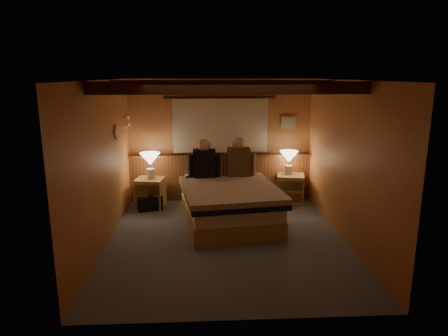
{
  "coord_description": "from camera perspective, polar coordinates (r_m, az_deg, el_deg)",
  "views": [
    {
      "loc": [
        -0.35,
        -5.74,
        2.47
      ],
      "look_at": [
        -0.02,
        0.4,
        1.03
      ],
      "focal_mm": 32.0,
      "sensor_mm": 36.0,
      "label": 1
    }
  ],
  "objects": [
    {
      "name": "framed_print",
      "position": [
        8.05,
        9.17,
        6.44
      ],
      "size": [
        0.3,
        0.04,
        0.25
      ],
      "color": "tan",
      "rests_on": "wall_back"
    },
    {
      "name": "wall_back",
      "position": [
        7.95,
        -0.54,
        3.97
      ],
      "size": [
        3.6,
        0.0,
        3.6
      ],
      "primitive_type": "plane",
      "rotation": [
        1.57,
        0.0,
        0.0
      ],
      "color": "#C78447",
      "rests_on": "floor"
    },
    {
      "name": "bed",
      "position": [
        6.77,
        0.72,
        -5.1
      ],
      "size": [
        1.76,
        2.14,
        0.67
      ],
      "rotation": [
        0.0,
        0.0,
        0.14
      ],
      "color": "tan",
      "rests_on": "floor"
    },
    {
      "name": "wall_left",
      "position": [
        6.06,
        -16.88,
        0.48
      ],
      "size": [
        0.0,
        4.2,
        4.2
      ],
      "primitive_type": "plane",
      "rotation": [
        1.57,
        0.0,
        1.57
      ],
      "color": "#C78447",
      "rests_on": "floor"
    },
    {
      "name": "curtain_window",
      "position": [
        7.84,
        -0.52,
        6.21
      ],
      "size": [
        2.18,
        0.09,
        1.11
      ],
      "color": "#442111",
      "rests_on": "wall_back"
    },
    {
      "name": "floor",
      "position": [
        6.26,
        0.36,
        -10.08
      ],
      "size": [
        4.2,
        4.2,
        0.0
      ],
      "primitive_type": "plane",
      "color": "#575B68",
      "rests_on": "ground"
    },
    {
      "name": "coat_rail",
      "position": [
        7.49,
        -13.71,
        6.64
      ],
      "size": [
        0.05,
        0.55,
        0.24
      ],
      "color": "silver",
      "rests_on": "wall_left"
    },
    {
      "name": "ceiling_beams",
      "position": [
        5.9,
        0.3,
        11.61
      ],
      "size": [
        3.6,
        1.65,
        0.16
      ],
      "color": "#442111",
      "rests_on": "ceiling"
    },
    {
      "name": "lamp_left",
      "position": [
        7.61,
        -10.5,
        1.06
      ],
      "size": [
        0.38,
        0.38,
        0.49
      ],
      "color": "silver",
      "rests_on": "nightstand_left"
    },
    {
      "name": "person_right",
      "position": [
        7.28,
        2.08,
        1.19
      ],
      "size": [
        0.61,
        0.24,
        0.74
      ],
      "rotation": [
        0.0,
        0.0,
        0.01
      ],
      "color": "#4F391F",
      "rests_on": "bed"
    },
    {
      "name": "nightstand_left",
      "position": [
        7.75,
        -10.48,
        -3.49
      ],
      "size": [
        0.57,
        0.53,
        0.56
      ],
      "rotation": [
        0.0,
        0.0,
        -0.16
      ],
      "color": "tan",
      "rests_on": "floor"
    },
    {
      "name": "wall_front",
      "position": [
        3.87,
        2.26,
        -6.01
      ],
      "size": [
        3.6,
        0.0,
        3.6
      ],
      "primitive_type": "plane",
      "rotation": [
        -1.57,
        0.0,
        0.0
      ],
      "color": "#C78447",
      "rests_on": "floor"
    },
    {
      "name": "wall_right",
      "position": [
        6.26,
        17.06,
        0.87
      ],
      "size": [
        0.0,
        4.2,
        4.2
      ],
      "primitive_type": "plane",
      "rotation": [
        1.57,
        0.0,
        -1.57
      ],
      "color": "#C78447",
      "rests_on": "floor"
    },
    {
      "name": "wainscot",
      "position": [
        8.03,
        -0.51,
        -1.14
      ],
      "size": [
        3.6,
        0.23,
        0.94
      ],
      "color": "brown",
      "rests_on": "wall_back"
    },
    {
      "name": "nightstand_right",
      "position": [
        7.98,
        9.44,
        -2.92
      ],
      "size": [
        0.6,
        0.56,
        0.57
      ],
      "rotation": [
        0.0,
        0.0,
        -0.21
      ],
      "color": "tan",
      "rests_on": "floor"
    },
    {
      "name": "ceiling",
      "position": [
        5.75,
        0.4,
        12.46
      ],
      "size": [
        4.2,
        4.2,
        0.0
      ],
      "primitive_type": "plane",
      "rotation": [
        3.14,
        0.0,
        0.0
      ],
      "color": "tan",
      "rests_on": "wall_back"
    },
    {
      "name": "duffel_bag",
      "position": [
        7.63,
        -10.55,
        -4.83
      ],
      "size": [
        0.51,
        0.39,
        0.32
      ],
      "rotation": [
        0.0,
        0.0,
        0.29
      ],
      "color": "black",
      "rests_on": "floor"
    },
    {
      "name": "lamp_right",
      "position": [
        7.86,
        9.26,
        1.41
      ],
      "size": [
        0.36,
        0.36,
        0.47
      ],
      "color": "silver",
      "rests_on": "nightstand_right"
    },
    {
      "name": "person_left",
      "position": [
        7.18,
        -2.83,
        0.94
      ],
      "size": [
        0.59,
        0.24,
        0.72
      ],
      "rotation": [
        0.0,
        0.0,
        0.01
      ],
      "color": "black",
      "rests_on": "bed"
    }
  ]
}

